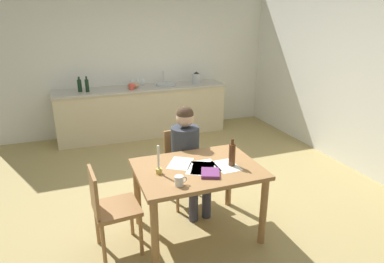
{
  "coord_description": "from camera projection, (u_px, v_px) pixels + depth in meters",
  "views": [
    {
      "loc": [
        -1.19,
        -3.58,
        2.14
      ],
      "look_at": [
        0.07,
        -0.18,
        0.85
      ],
      "focal_mm": 31.03,
      "sensor_mm": 36.0,
      "label": 1
    }
  ],
  "objects": [
    {
      "name": "ground_plane",
      "position": [
        182.0,
        191.0,
        4.28
      ],
      "size": [
        5.2,
        5.2,
        0.04
      ],
      "primitive_type": "cube",
      "color": "tan"
    },
    {
      "name": "wall_back",
      "position": [
        136.0,
        62.0,
        6.14
      ],
      "size": [
        5.2,
        0.12,
        2.6
      ],
      "primitive_type": "cube",
      "color": "silver",
      "rests_on": "ground"
    },
    {
      "name": "wall_right",
      "position": [
        355.0,
        77.0,
        4.69
      ],
      "size": [
        0.12,
        5.2,
        2.6
      ],
      "primitive_type": "cube",
      "color": "silver",
      "rests_on": "ground"
    },
    {
      "name": "kitchen_counter",
      "position": [
        143.0,
        111.0,
        6.1
      ],
      "size": [
        3.05,
        0.64,
        0.9
      ],
      "color": "beige",
      "rests_on": "ground"
    },
    {
      "name": "dining_table",
      "position": [
        198.0,
        178.0,
        3.24
      ],
      "size": [
        1.19,
        0.86,
        0.74
      ],
      "color": "#9E7042",
      "rests_on": "ground"
    },
    {
      "name": "chair_at_table",
      "position": [
        183.0,
        163.0,
        3.91
      ],
      "size": [
        0.44,
        0.44,
        0.86
      ],
      "color": "#9E7042",
      "rests_on": "ground"
    },
    {
      "name": "person_seated",
      "position": [
        188.0,
        152.0,
        3.72
      ],
      "size": [
        0.35,
        0.61,
        1.19
      ],
      "color": "#333842",
      "rests_on": "ground"
    },
    {
      "name": "chair_side_empty",
      "position": [
        110.0,
        207.0,
        3.02
      ],
      "size": [
        0.43,
        0.43,
        0.86
      ],
      "color": "#9E7042",
      "rests_on": "ground"
    },
    {
      "name": "coffee_mug",
      "position": [
        179.0,
        181.0,
        2.85
      ],
      "size": [
        0.11,
        0.08,
        0.09
      ],
      "color": "white",
      "rests_on": "dining_table"
    },
    {
      "name": "candlestick",
      "position": [
        159.0,
        166.0,
        3.05
      ],
      "size": [
        0.06,
        0.06,
        0.28
      ],
      "color": "gold",
      "rests_on": "dining_table"
    },
    {
      "name": "book_magazine",
      "position": [
        210.0,
        173.0,
        3.05
      ],
      "size": [
        0.23,
        0.24,
        0.03
      ],
      "primitive_type": "cube",
      "rotation": [
        0.0,
        0.0,
        -0.4
      ],
      "color": "#71326F",
      "rests_on": "dining_table"
    },
    {
      "name": "paper_letter",
      "position": [
        206.0,
        166.0,
        3.22
      ],
      "size": [
        0.22,
        0.3,
        0.0
      ],
      "primitive_type": "cube",
      "rotation": [
        0.0,
        0.0,
        -0.03
      ],
      "color": "white",
      "rests_on": "dining_table"
    },
    {
      "name": "paper_bill",
      "position": [
        203.0,
        168.0,
        3.18
      ],
      "size": [
        0.32,
        0.36,
        0.0
      ],
      "primitive_type": "cube",
      "rotation": [
        0.0,
        0.0,
        -0.47
      ],
      "color": "white",
      "rests_on": "dining_table"
    },
    {
      "name": "paper_envelope",
      "position": [
        180.0,
        163.0,
        3.28
      ],
      "size": [
        0.34,
        0.36,
        0.0
      ],
      "primitive_type": "cube",
      "rotation": [
        0.0,
        0.0,
        -0.57
      ],
      "color": "white",
      "rests_on": "dining_table"
    },
    {
      "name": "paper_receipt",
      "position": [
        226.0,
        166.0,
        3.23
      ],
      "size": [
        0.22,
        0.3,
        0.0
      ],
      "primitive_type": "cube",
      "rotation": [
        0.0,
        0.0,
        0.02
      ],
      "color": "white",
      "rests_on": "dining_table"
    },
    {
      "name": "paper_notice",
      "position": [
        199.0,
        168.0,
        3.17
      ],
      "size": [
        0.33,
        0.36,
        0.0
      ],
      "primitive_type": "cube",
      "rotation": [
        0.0,
        0.0,
        -0.54
      ],
      "color": "white",
      "rests_on": "dining_table"
    },
    {
      "name": "wine_bottle_on_table",
      "position": [
        232.0,
        154.0,
        3.2
      ],
      "size": [
        0.06,
        0.06,
        0.28
      ],
      "color": "#593319",
      "rests_on": "dining_table"
    },
    {
      "name": "sink_unit",
      "position": [
        166.0,
        84.0,
        6.09
      ],
      "size": [
        0.36,
        0.36,
        0.24
      ],
      "color": "#B2B7BC",
      "rests_on": "kitchen_counter"
    },
    {
      "name": "bottle_oil",
      "position": [
        80.0,
        85.0,
        5.56
      ],
      "size": [
        0.07,
        0.07,
        0.25
      ],
      "color": "black",
      "rests_on": "kitchen_counter"
    },
    {
      "name": "bottle_vinegar",
      "position": [
        87.0,
        85.0,
        5.56
      ],
      "size": [
        0.06,
        0.06,
        0.26
      ],
      "color": "black",
      "rests_on": "kitchen_counter"
    },
    {
      "name": "mixing_bowl",
      "position": [
        133.0,
        85.0,
        5.88
      ],
      "size": [
        0.21,
        0.21,
        0.09
      ],
      "primitive_type": "ellipsoid",
      "color": "tan",
      "rests_on": "kitchen_counter"
    },
    {
      "name": "stovetop_kettle",
      "position": [
        196.0,
        78.0,
        6.26
      ],
      "size": [
        0.18,
        0.18,
        0.22
      ],
      "color": "#B7BABF",
      "rests_on": "kitchen_counter"
    },
    {
      "name": "wine_glass_near_sink",
      "position": [
        143.0,
        79.0,
        6.07
      ],
      "size": [
        0.07,
        0.07,
        0.15
      ],
      "color": "silver",
      "rests_on": "kitchen_counter"
    },
    {
      "name": "wine_glass_by_kettle",
      "position": [
        138.0,
        80.0,
        6.04
      ],
      "size": [
        0.07,
        0.07,
        0.15
      ],
      "color": "silver",
      "rests_on": "kitchen_counter"
    },
    {
      "name": "wine_glass_back_left",
      "position": [
        132.0,
        80.0,
        6.0
      ],
      "size": [
        0.07,
        0.07,
        0.15
      ],
      "color": "silver",
      "rests_on": "kitchen_counter"
    },
    {
      "name": "teacup_on_counter",
      "position": [
        131.0,
        87.0,
        5.73
      ],
      "size": [
        0.13,
        0.09,
        0.1
      ],
      "color": "#D84C3F",
      "rests_on": "kitchen_counter"
    }
  ]
}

